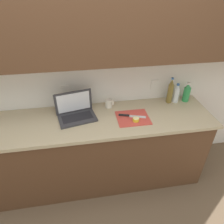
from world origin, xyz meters
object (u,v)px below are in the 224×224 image
Objects in this scene: laptop at (76,111)px; knife at (127,115)px; cutting_board at (133,118)px; lemon_half_cut at (136,119)px; bottle_green_soda at (170,91)px; bottle_oil_tall at (176,94)px; measuring_cup at (109,103)px; bottle_water_clear at (187,93)px.

knife is (0.52, -0.09, -0.04)m from laptop.
lemon_half_cut is at bearing -76.94° from cutting_board.
bottle_green_soda is (0.47, 0.31, 0.12)m from lemon_half_cut.
bottle_oil_tall is at bearing 23.45° from cutting_board.
measuring_cup is (-0.21, 0.25, 0.04)m from cutting_board.
cutting_board is 3.40× the size of measuring_cup.
bottle_water_clear is at bearing 0.00° from bottle_green_soda.
cutting_board is at bearing -156.55° from bottle_oil_tall.
bottle_green_soda reaches higher than lemon_half_cut.
lemon_half_cut is 0.63m from bottle_oil_tall.
lemon_half_cut reaches higher than knife.
lemon_half_cut is at bearing -150.86° from bottle_oil_tall.
bottle_green_soda is 1.34× the size of bottle_oil_tall.
bottle_water_clear reaches higher than bottle_oil_tall.
bottle_green_soda is 0.21m from bottle_water_clear.
laptop is 0.53m from knife.
cutting_board is 1.44× the size of bottle_oil_tall.
laptop is at bearing -160.59° from measuring_cup.
laptop reaches higher than cutting_board.
measuring_cup is (-0.70, 0.01, -0.09)m from bottle_green_soda.
laptop is 0.59m from cutting_board.
bottle_green_soda is at bearing -0.60° from measuring_cup.
bottle_oil_tall reaches higher than lemon_half_cut.
measuring_cup is (-0.78, 0.01, -0.06)m from bottle_oil_tall.
bottle_water_clear is 0.90m from measuring_cup.
bottle_oil_tall is (0.55, 0.31, 0.08)m from lemon_half_cut.
cutting_board is at bearing -24.48° from laptop.
cutting_board is (0.57, -0.13, -0.06)m from laptop.
bottle_oil_tall is at bearing -6.14° from laptop.
measuring_cup is (-0.90, 0.01, -0.06)m from bottle_water_clear.
cutting_board is 0.62m from bottle_oil_tall.
laptop is 0.38m from measuring_cup.
bottle_water_clear is 2.38× the size of measuring_cup.
bottle_oil_tall is (0.08, -0.00, -0.04)m from bottle_green_soda.
knife is at bearing -161.09° from bottle_oil_tall.
measuring_cup is (0.36, 0.13, -0.01)m from laptop.
measuring_cup reaches higher than knife.
knife is 0.59m from bottle_green_soda.
knife is 4.35× the size of lemon_half_cut.
bottle_green_soda is (0.48, 0.24, 0.14)m from cutting_board.
bottle_green_soda reaches higher than laptop.
bottle_green_soda is at bearing -180.00° from bottle_water_clear.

